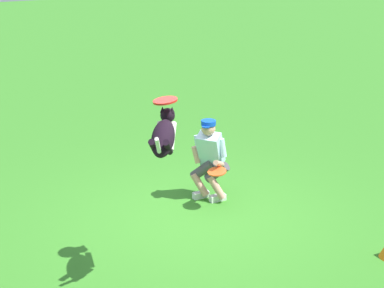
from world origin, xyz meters
TOP-DOWN VIEW (x-y plane):
  - ground_plane at (0.00, 0.00)m, footprint 60.00×60.00m
  - person at (-0.48, -0.56)m, footprint 0.56×0.71m
  - dog at (1.11, 1.25)m, footprint 0.61×0.90m
  - frisbee_flying at (0.98, 1.04)m, footprint 0.39×0.39m
  - frisbee_held at (-0.39, -0.19)m, footprint 0.32×0.32m

SIDE VIEW (x-z plane):
  - ground_plane at x=0.00m, z-range 0.00..0.00m
  - frisbee_held at x=-0.39m, z-range 0.57..0.65m
  - person at x=-0.48m, z-range 0.05..1.34m
  - dog at x=1.11m, z-range 1.58..2.05m
  - frisbee_flying at x=0.98m, z-range 2.12..2.19m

